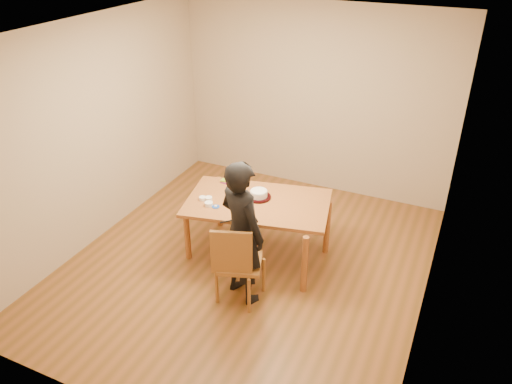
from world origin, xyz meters
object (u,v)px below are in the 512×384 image
at_px(cake, 259,194).
at_px(person, 242,232).
at_px(dining_table, 258,203).
at_px(dining_chair, 240,263).
at_px(cake_plate, 259,197).

bearing_deg(cake, person, -77.84).
bearing_deg(dining_table, cake, 94.83).
bearing_deg(dining_chair, cake, 82.09).
bearing_deg(dining_table, person, -90.45).
distance_m(cake, person, 0.83).
relative_size(cake, person, 0.13).
bearing_deg(cake_plate, person, -77.84).
height_order(dining_chair, cake, cake).
height_order(cake_plate, person, person).
bearing_deg(person, dining_table, -53.91).
height_order(dining_table, dining_chair, dining_table).
bearing_deg(cake, cake_plate, 0.00).
distance_m(dining_chair, cake_plate, 0.93).
bearing_deg(person, cake_plate, -53.37).
height_order(dining_table, person, person).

